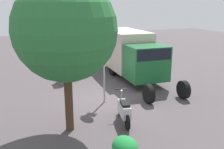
{
  "coord_description": "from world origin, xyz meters",
  "views": [
    {
      "loc": [
        -11.0,
        4.11,
        4.48
      ],
      "look_at": [
        -0.43,
        -0.25,
        1.35
      ],
      "focal_mm": 40.91,
      "sensor_mm": 36.0,
      "label": 1
    }
  ],
  "objects_px": {
    "motorcycle": "(124,110)",
    "utility_cabinet": "(63,74)",
    "bike_rack_hoop": "(69,89)",
    "stop_sign": "(104,59)",
    "box_truck_near": "(130,52)",
    "street_tree": "(65,30)"
  },
  "relations": [
    {
      "from": "motorcycle",
      "to": "utility_cabinet",
      "type": "xyz_separation_m",
      "value": [
        6.15,
        1.12,
        0.01
      ]
    },
    {
      "from": "bike_rack_hoop",
      "to": "stop_sign",
      "type": "bearing_deg",
      "value": -156.37
    },
    {
      "from": "box_truck_near",
      "to": "utility_cabinet",
      "type": "bearing_deg",
      "value": -88.17
    },
    {
      "from": "motorcycle",
      "to": "stop_sign",
      "type": "bearing_deg",
      "value": 11.34
    },
    {
      "from": "utility_cabinet",
      "to": "bike_rack_hoop",
      "type": "xyz_separation_m",
      "value": [
        -1.27,
        -0.07,
        -0.53
      ]
    },
    {
      "from": "street_tree",
      "to": "motorcycle",
      "type": "bearing_deg",
      "value": -96.05
    },
    {
      "from": "motorcycle",
      "to": "bike_rack_hoop",
      "type": "relative_size",
      "value": 2.1
    },
    {
      "from": "stop_sign",
      "to": "bike_rack_hoop",
      "type": "xyz_separation_m",
      "value": [
        2.54,
        1.11,
        -2.11
      ]
    },
    {
      "from": "utility_cabinet",
      "to": "motorcycle",
      "type": "bearing_deg",
      "value": -169.63
    },
    {
      "from": "box_truck_near",
      "to": "bike_rack_hoop",
      "type": "height_order",
      "value": "box_truck_near"
    },
    {
      "from": "motorcycle",
      "to": "stop_sign",
      "type": "xyz_separation_m",
      "value": [
        2.33,
        -0.05,
        1.59
      ]
    },
    {
      "from": "box_truck_near",
      "to": "street_tree",
      "type": "relative_size",
      "value": 1.57
    },
    {
      "from": "box_truck_near",
      "to": "street_tree",
      "type": "bearing_deg",
      "value": -38.77
    },
    {
      "from": "stop_sign",
      "to": "box_truck_near",
      "type": "bearing_deg",
      "value": -40.41
    },
    {
      "from": "box_truck_near",
      "to": "bike_rack_hoop",
      "type": "xyz_separation_m",
      "value": [
        -1.14,
        4.24,
        -1.6
      ]
    },
    {
      "from": "motorcycle",
      "to": "street_tree",
      "type": "distance_m",
      "value": 3.78
    },
    {
      "from": "street_tree",
      "to": "utility_cabinet",
      "type": "xyz_separation_m",
      "value": [
        5.93,
        -0.98,
        -3.13
      ]
    },
    {
      "from": "motorcycle",
      "to": "bike_rack_hoop",
      "type": "bearing_deg",
      "value": 24.86
    },
    {
      "from": "bike_rack_hoop",
      "to": "motorcycle",
      "type": "bearing_deg",
      "value": -167.73
    },
    {
      "from": "street_tree",
      "to": "bike_rack_hoop",
      "type": "xyz_separation_m",
      "value": [
        4.65,
        -1.04,
        -3.66
      ]
    },
    {
      "from": "box_truck_near",
      "to": "utility_cabinet",
      "type": "xyz_separation_m",
      "value": [
        0.14,
        4.31,
        -1.07
      ]
    },
    {
      "from": "box_truck_near",
      "to": "utility_cabinet",
      "type": "distance_m",
      "value": 4.44
    }
  ]
}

